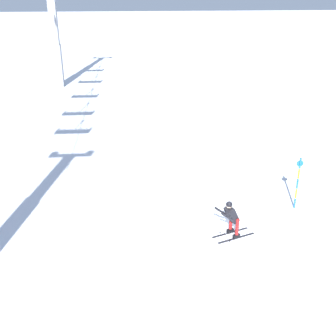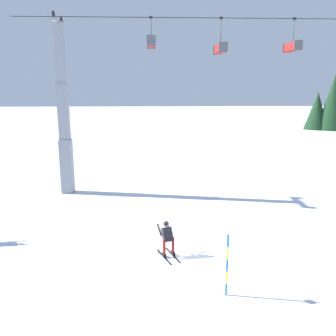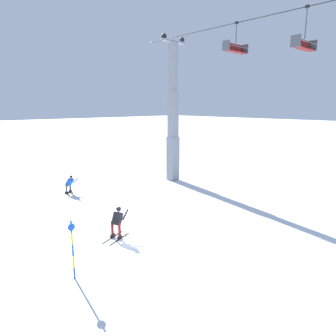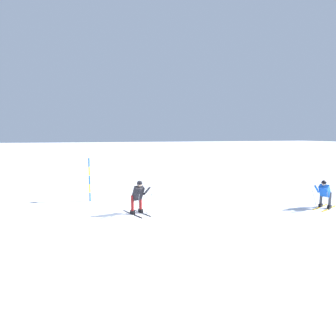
% 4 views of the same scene
% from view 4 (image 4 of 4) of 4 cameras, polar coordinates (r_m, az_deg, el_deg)
% --- Properties ---
extents(ground_plane, '(260.00, 260.00, 0.00)m').
position_cam_4_polar(ground_plane, '(12.91, -9.63, -9.52)').
color(ground_plane, white).
extents(skier_carving_main, '(1.14, 1.72, 1.70)m').
position_cam_4_polar(skier_carving_main, '(12.88, -5.99, -5.33)').
color(skier_carving_main, black).
rests_on(skier_carving_main, ground_plane).
extents(trail_marker_pole, '(0.07, 0.28, 2.35)m').
position_cam_4_polar(trail_marker_pole, '(15.84, -15.50, -1.99)').
color(trail_marker_pole, blue).
rests_on(trail_marker_pole, ground_plane).
extents(skier_distant_uphill, '(1.81, 1.22, 1.54)m').
position_cam_4_polar(skier_distant_uphill, '(15.80, 28.91, -4.29)').
color(skier_distant_uphill, yellow).
rests_on(skier_distant_uphill, ground_plane).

